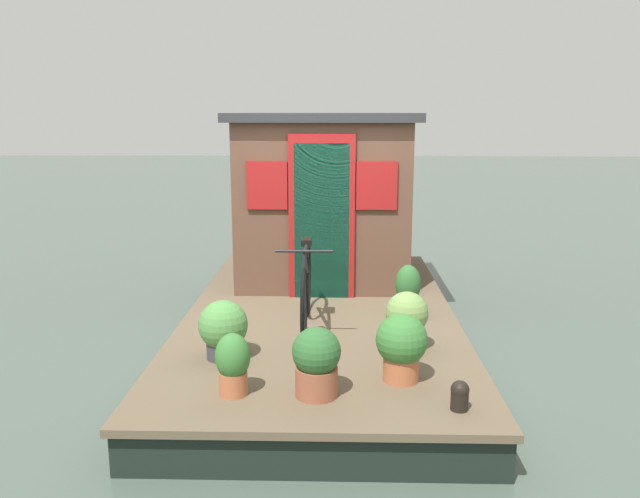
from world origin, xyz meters
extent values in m
plane|color=#47564C|center=(0.00, 0.00, 0.00)|extent=(60.00, 60.00, 0.00)
cube|color=brown|center=(0.00, 0.00, 0.35)|extent=(5.22, 2.74, 0.06)
cube|color=black|center=(0.00, 0.00, 0.16)|extent=(5.11, 2.69, 0.32)
cube|color=brown|center=(1.51, 0.00, 1.34)|extent=(1.97, 1.97, 1.91)
cube|color=#28282B|center=(1.51, 0.00, 2.34)|extent=(2.17, 2.17, 0.10)
cube|color=#144733|center=(0.50, 0.00, 1.23)|extent=(0.04, 0.60, 1.70)
cube|color=maroon|center=(0.50, 0.00, 1.28)|extent=(0.03, 0.72, 1.80)
cube|color=maroon|center=(0.50, -0.59, 1.63)|extent=(0.03, 0.44, 0.52)
cube|color=maroon|center=(0.50, 0.59, 1.63)|extent=(0.03, 0.44, 0.52)
torus|color=black|center=(-1.08, 0.12, 0.74)|extent=(0.72, 0.04, 0.72)
torus|color=black|center=(-0.08, 0.13, 0.74)|extent=(0.72, 0.04, 0.72)
cylinder|color=black|center=(-0.54, 0.12, 0.97)|extent=(0.93, 0.04, 0.49)
cylinder|color=black|center=(-0.70, 0.12, 1.18)|extent=(0.60, 0.04, 0.07)
cylinder|color=black|center=(-0.24, 0.12, 0.95)|extent=(0.35, 0.04, 0.45)
cylinder|color=black|center=(-1.04, 0.12, 0.97)|extent=(0.12, 0.04, 0.47)
cube|color=black|center=(-0.40, 0.12, 1.19)|extent=(0.20, 0.10, 0.06)
cylinder|color=black|center=(-1.00, 0.12, 1.23)|extent=(0.03, 0.50, 0.02)
cylinder|color=#38383D|center=(-1.08, -0.77, 0.48)|extent=(0.28, 0.28, 0.20)
sphere|color=#70934C|center=(-1.08, -0.77, 0.70)|extent=(0.37, 0.37, 0.37)
cylinder|color=#38383D|center=(-0.14, -0.89, 0.48)|extent=(0.23, 0.23, 0.19)
ellipsoid|color=#2D602D|center=(-0.14, -0.89, 0.71)|extent=(0.26, 0.26, 0.39)
cylinder|color=#B2603D|center=(-1.75, -0.66, 0.47)|extent=(0.28, 0.28, 0.19)
sphere|color=#387533|center=(-1.75, -0.66, 0.71)|extent=(0.40, 0.40, 0.40)
cylinder|color=#935138|center=(-2.05, -0.02, 0.49)|extent=(0.31, 0.31, 0.22)
sphere|color=#2D602D|center=(-2.05, -0.02, 0.72)|extent=(0.36, 0.36, 0.36)
cylinder|color=#38383D|center=(-1.33, 0.78, 0.45)|extent=(0.29, 0.29, 0.15)
sphere|color=#4C8942|center=(-1.33, 0.78, 0.67)|extent=(0.41, 0.41, 0.41)
cylinder|color=#B2603D|center=(-2.04, 0.58, 0.47)|extent=(0.21, 0.21, 0.17)
ellipsoid|color=#387533|center=(-2.04, 0.58, 0.67)|extent=(0.26, 0.26, 0.35)
cylinder|color=black|center=(-2.25, -1.02, 0.45)|extent=(0.12, 0.12, 0.15)
sphere|color=black|center=(-2.25, -1.02, 0.53)|extent=(0.13, 0.13, 0.13)
camera|label=1|loc=(-6.41, -0.16, 2.40)|focal=36.14mm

